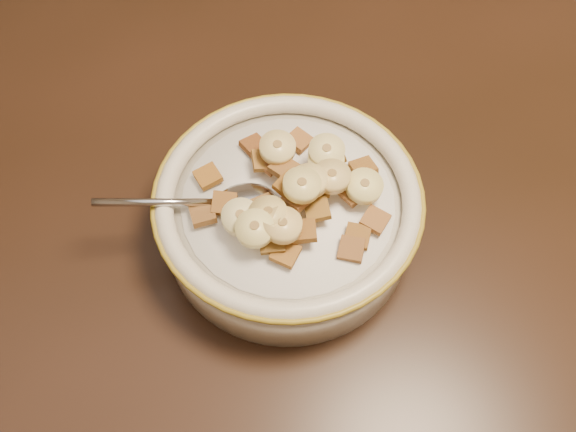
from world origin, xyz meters
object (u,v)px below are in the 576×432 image
object	(u,v)px
table	(94,261)
spoon	(247,202)
cereal_bowl	(288,218)
chair	(24,26)

from	to	relation	value
table	spoon	bearing A→B (deg)	-14.28
cereal_bowl	chair	bearing A→B (deg)	107.52
spoon	chair	bearing A→B (deg)	-150.25
chair	spoon	distance (m)	0.88
table	cereal_bowl	xyz separation A→B (m)	(0.18, -0.05, 0.05)
chair	table	bearing A→B (deg)	-80.08
cereal_bowl	spoon	world-z (taller)	spoon
table	spoon	world-z (taller)	spoon
table	chair	size ratio (longest dim) A/B	1.64
table	chair	distance (m)	0.80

